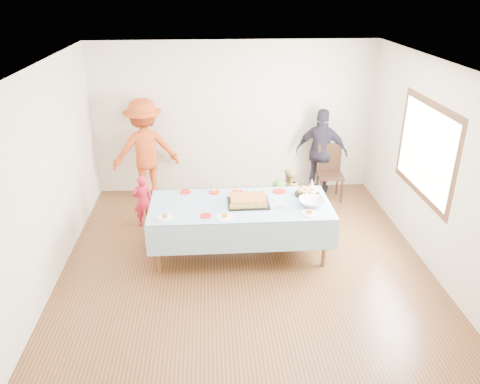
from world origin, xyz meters
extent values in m
plane|color=#4B2D15|center=(0.00, 0.00, 0.00)|extent=(5.00, 5.00, 0.00)
cube|color=beige|center=(0.00, 2.50, 1.35)|extent=(5.00, 0.04, 2.70)
cube|color=beige|center=(0.00, -2.50, 1.35)|extent=(5.00, 0.04, 2.70)
cube|color=beige|center=(-2.50, 0.00, 1.35)|extent=(0.04, 5.00, 2.70)
cube|color=beige|center=(2.50, 0.00, 1.35)|extent=(0.04, 5.00, 2.70)
cube|color=white|center=(0.00, 0.00, 2.70)|extent=(5.00, 5.00, 0.04)
cube|color=#472B16|center=(2.47, 0.20, 1.50)|extent=(0.03, 1.75, 1.35)
cylinder|color=brown|center=(-1.17, -0.24, 0.36)|extent=(0.06, 0.06, 0.73)
cylinder|color=brown|center=(1.07, -0.24, 0.36)|extent=(0.06, 0.06, 0.73)
cylinder|color=brown|center=(-1.17, 0.60, 0.36)|extent=(0.06, 0.06, 0.73)
cylinder|color=brown|center=(1.07, 0.60, 0.36)|extent=(0.06, 0.06, 0.73)
cube|color=brown|center=(-0.05, 0.18, 0.75)|extent=(2.40, 1.00, 0.04)
cube|color=white|center=(-0.05, 0.18, 0.78)|extent=(2.50, 1.10, 0.01)
cube|color=black|center=(0.06, 0.18, 0.79)|extent=(0.57, 0.44, 0.02)
cube|color=gold|center=(0.06, 0.18, 0.83)|extent=(0.48, 0.36, 0.07)
cube|color=#9C5424|center=(0.06, 0.18, 0.87)|extent=(0.48, 0.36, 0.01)
cylinder|color=black|center=(0.93, 0.41, 0.79)|extent=(0.36, 0.36, 0.02)
sphere|color=tan|center=(1.03, 0.41, 0.84)|extent=(0.09, 0.09, 0.09)
sphere|color=tan|center=(0.98, 0.50, 0.84)|extent=(0.09, 0.09, 0.09)
sphere|color=tan|center=(0.89, 0.50, 0.84)|extent=(0.09, 0.09, 0.09)
sphere|color=tan|center=(0.84, 0.41, 0.84)|extent=(0.09, 0.09, 0.09)
sphere|color=tan|center=(0.89, 0.33, 0.84)|extent=(0.09, 0.09, 0.09)
sphere|color=tan|center=(0.98, 0.33, 0.84)|extent=(0.09, 0.09, 0.09)
sphere|color=tan|center=(0.93, 0.41, 0.84)|extent=(0.09, 0.09, 0.09)
imported|color=silver|center=(0.93, 0.09, 0.82)|extent=(0.35, 0.35, 0.09)
cone|color=silver|center=(1.04, 0.63, 0.86)|extent=(0.10, 0.10, 0.16)
cylinder|color=red|center=(-0.82, 0.62, 0.79)|extent=(0.17, 0.17, 0.01)
cylinder|color=red|center=(-0.40, 0.58, 0.79)|extent=(0.16, 0.16, 0.01)
cylinder|color=red|center=(-0.06, 0.57, 0.79)|extent=(0.19, 0.19, 0.01)
cylinder|color=red|center=(0.55, 0.55, 0.79)|extent=(0.20, 0.20, 0.01)
cylinder|color=red|center=(-0.53, -0.15, 0.79)|extent=(0.16, 0.16, 0.01)
cylinder|color=white|center=(-1.06, -0.16, 0.79)|extent=(0.21, 0.21, 0.01)
cylinder|color=white|center=(-0.28, -0.21, 0.79)|extent=(0.23, 0.23, 0.01)
cylinder|color=white|center=(0.84, -0.18, 0.79)|extent=(0.21, 0.21, 0.01)
cylinder|color=black|center=(1.47, 1.72, 0.22)|extent=(0.04, 0.04, 0.44)
cylinder|color=black|center=(1.84, 1.70, 0.22)|extent=(0.04, 0.04, 0.44)
cylinder|color=black|center=(1.49, 2.08, 0.22)|extent=(0.04, 0.04, 0.44)
cylinder|color=black|center=(1.85, 2.07, 0.22)|extent=(0.04, 0.04, 0.44)
cube|color=black|center=(1.66, 1.89, 0.46)|extent=(0.44, 0.44, 0.05)
cube|color=black|center=(1.67, 2.08, 0.73)|extent=(0.43, 0.06, 0.51)
imported|color=red|center=(-1.52, 1.11, 0.43)|extent=(0.35, 0.28, 0.86)
imported|color=#3D7326|center=(0.59, 0.90, 0.40)|extent=(0.44, 0.33, 0.81)
imported|color=tan|center=(0.78, 1.11, 0.45)|extent=(0.54, 0.48, 0.91)
imported|color=#B94317|center=(-1.57, 2.20, 0.90)|extent=(1.29, 0.92, 1.80)
imported|color=#272432|center=(1.55, 2.20, 0.79)|extent=(1.00, 0.68, 1.57)
camera|label=1|loc=(-0.45, -5.62, 3.62)|focal=35.00mm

